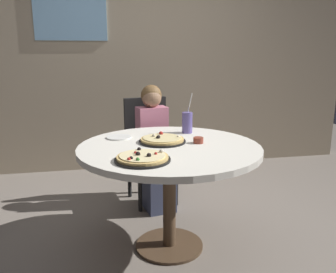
{
  "coord_description": "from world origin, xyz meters",
  "views": [
    {
      "loc": [
        -0.45,
        -2.23,
        1.36
      ],
      "look_at": [
        0.0,
        0.05,
        0.8
      ],
      "focal_mm": 37.68,
      "sensor_mm": 36.0,
      "label": 1
    }
  ],
  "objects_px": {
    "plate_small": "(119,137)",
    "chair_wooden": "(149,144)",
    "diner_child": "(155,154)",
    "soda_cup": "(187,122)",
    "sauce_bowl": "(198,140)",
    "dining_table": "(169,159)",
    "pizza_veggie": "(162,140)",
    "pizza_cheese": "(143,158)"
  },
  "relations": [
    {
      "from": "plate_small",
      "to": "chair_wooden",
      "type": "bearing_deg",
      "value": 63.97
    },
    {
      "from": "diner_child",
      "to": "soda_cup",
      "type": "xyz_separation_m",
      "value": [
        0.2,
        -0.38,
        0.35
      ]
    },
    {
      "from": "chair_wooden",
      "to": "diner_child",
      "type": "height_order",
      "value": "diner_child"
    },
    {
      "from": "soda_cup",
      "to": "diner_child",
      "type": "bearing_deg",
      "value": 117.49
    },
    {
      "from": "sauce_bowl",
      "to": "diner_child",
      "type": "bearing_deg",
      "value": 105.56
    },
    {
      "from": "plate_small",
      "to": "diner_child",
      "type": "bearing_deg",
      "value": 52.96
    },
    {
      "from": "dining_table",
      "to": "sauce_bowl",
      "type": "bearing_deg",
      "value": 7.16
    },
    {
      "from": "dining_table",
      "to": "pizza_veggie",
      "type": "relative_size",
      "value": 3.76
    },
    {
      "from": "dining_table",
      "to": "chair_wooden",
      "type": "bearing_deg",
      "value": 91.04
    },
    {
      "from": "dining_table",
      "to": "diner_child",
      "type": "xyz_separation_m",
      "value": [
        0.01,
        0.72,
        -0.17
      ]
    },
    {
      "from": "soda_cup",
      "to": "sauce_bowl",
      "type": "relative_size",
      "value": 4.38
    },
    {
      "from": "chair_wooden",
      "to": "diner_child",
      "type": "relative_size",
      "value": 0.88
    },
    {
      "from": "pizza_veggie",
      "to": "plate_small",
      "type": "height_order",
      "value": "pizza_veggie"
    },
    {
      "from": "pizza_cheese",
      "to": "sauce_bowl",
      "type": "xyz_separation_m",
      "value": [
        0.43,
        0.33,
        0.0
      ]
    },
    {
      "from": "pizza_veggie",
      "to": "plate_small",
      "type": "bearing_deg",
      "value": 147.67
    },
    {
      "from": "plate_small",
      "to": "pizza_cheese",
      "type": "bearing_deg",
      "value": -80.07
    },
    {
      "from": "chair_wooden",
      "to": "pizza_cheese",
      "type": "distance_m",
      "value": 1.24
    },
    {
      "from": "pizza_veggie",
      "to": "sauce_bowl",
      "type": "height_order",
      "value": "pizza_veggie"
    },
    {
      "from": "dining_table",
      "to": "pizza_veggie",
      "type": "distance_m",
      "value": 0.15
    },
    {
      "from": "dining_table",
      "to": "pizza_cheese",
      "type": "relative_size",
      "value": 3.76
    },
    {
      "from": "pizza_cheese",
      "to": "plate_small",
      "type": "relative_size",
      "value": 1.81
    },
    {
      "from": "pizza_cheese",
      "to": "diner_child",
      "type": "bearing_deg",
      "value": 77.27
    },
    {
      "from": "diner_child",
      "to": "sauce_bowl",
      "type": "xyz_separation_m",
      "value": [
        0.19,
        -0.7,
        0.29
      ]
    },
    {
      "from": "soda_cup",
      "to": "plate_small",
      "type": "bearing_deg",
      "value": -172.85
    },
    {
      "from": "soda_cup",
      "to": "pizza_veggie",
      "type": "bearing_deg",
      "value": -134.0
    },
    {
      "from": "diner_child",
      "to": "soda_cup",
      "type": "distance_m",
      "value": 0.55
    },
    {
      "from": "diner_child",
      "to": "plate_small",
      "type": "distance_m",
      "value": 0.62
    },
    {
      "from": "chair_wooden",
      "to": "plate_small",
      "type": "height_order",
      "value": "chair_wooden"
    },
    {
      "from": "dining_table",
      "to": "plate_small",
      "type": "xyz_separation_m",
      "value": [
        -0.32,
        0.28,
        0.1
      ]
    },
    {
      "from": "pizza_cheese",
      "to": "chair_wooden",
      "type": "bearing_deg",
      "value": 80.49
    },
    {
      "from": "dining_table",
      "to": "chair_wooden",
      "type": "distance_m",
      "value": 0.91
    },
    {
      "from": "chair_wooden",
      "to": "soda_cup",
      "type": "relative_size",
      "value": 3.1
    },
    {
      "from": "diner_child",
      "to": "sauce_bowl",
      "type": "height_order",
      "value": "diner_child"
    },
    {
      "from": "soda_cup",
      "to": "plate_small",
      "type": "distance_m",
      "value": 0.54
    },
    {
      "from": "chair_wooden",
      "to": "diner_child",
      "type": "distance_m",
      "value": 0.19
    },
    {
      "from": "pizza_veggie",
      "to": "pizza_cheese",
      "type": "height_order",
      "value": "same"
    },
    {
      "from": "pizza_cheese",
      "to": "sauce_bowl",
      "type": "relative_size",
      "value": 4.65
    },
    {
      "from": "pizza_veggie",
      "to": "sauce_bowl",
      "type": "distance_m",
      "value": 0.25
    },
    {
      "from": "sauce_bowl",
      "to": "dining_table",
      "type": "bearing_deg",
      "value": -172.84
    },
    {
      "from": "sauce_bowl",
      "to": "pizza_cheese",
      "type": "bearing_deg",
      "value": -142.34
    },
    {
      "from": "dining_table",
      "to": "plate_small",
      "type": "distance_m",
      "value": 0.44
    },
    {
      "from": "chair_wooden",
      "to": "pizza_veggie",
      "type": "height_order",
      "value": "chair_wooden"
    }
  ]
}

